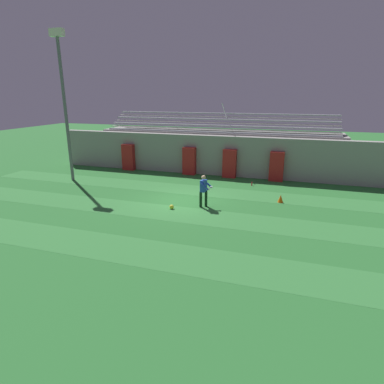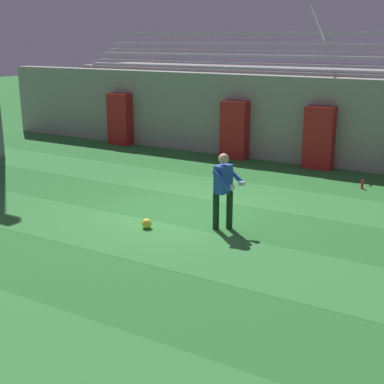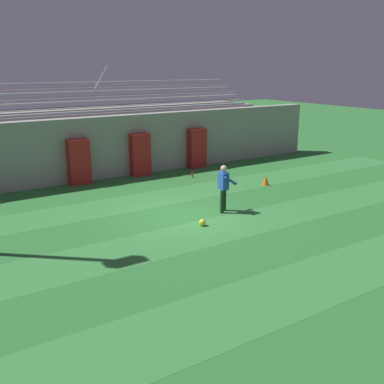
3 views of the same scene
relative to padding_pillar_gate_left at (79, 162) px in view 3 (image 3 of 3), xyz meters
name	(u,v)px [view 3 (image 3 of 3)]	position (x,y,z in m)	size (l,w,h in m)	color
ground_plane	(181,215)	(1.47, -5.95, -0.98)	(80.00, 80.00, 0.00)	#2D7533
turf_stripe_near	(313,282)	(1.47, -11.95, -0.98)	(28.00, 2.05, 0.01)	#38843D
turf_stripe_mid	(213,231)	(1.47, -7.85, -0.98)	(28.00, 2.05, 0.01)	#38843D
turf_stripe_far	(151,199)	(1.47, -3.74, -0.98)	(28.00, 2.05, 0.01)	#38843D
back_wall	(106,147)	(1.47, 0.55, 0.42)	(24.00, 0.60, 2.80)	#999691
padding_pillar_gate_left	(79,162)	(0.00, 0.00, 0.00)	(0.92, 0.44, 1.96)	#B21E1E
padding_pillar_gate_right	(140,155)	(2.93, 0.00, 0.00)	(0.92, 0.44, 1.96)	#B21E1E
padding_pillar_far_right	(197,148)	(6.09, 0.00, 0.00)	(0.92, 0.44, 1.96)	#B21E1E
bleacher_stand	(90,139)	(1.47, 2.54, 0.52)	(18.00, 3.35, 5.03)	#999691
goalkeeper	(224,185)	(2.91, -6.47, -0.02)	(0.62, 0.63, 1.67)	#143319
soccer_ball	(202,223)	(1.46, -7.28, -0.87)	(0.22, 0.22, 0.22)	yellow
traffic_cone	(266,180)	(6.64, -4.53, -0.77)	(0.30, 0.30, 0.42)	orange
water_bottle	(192,175)	(4.73, -1.67, -0.86)	(0.07, 0.07, 0.24)	red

